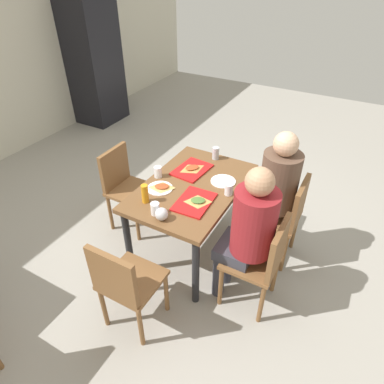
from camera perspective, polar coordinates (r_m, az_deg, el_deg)
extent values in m
cube|color=#9E998E|center=(3.40, 0.00, -9.26)|extent=(10.00, 10.00, 0.02)
cube|color=brown|center=(2.93, 0.00, 0.85)|extent=(1.19, 0.78, 0.04)
cylinder|color=black|center=(2.71, 0.63, -13.30)|extent=(0.06, 0.06, 0.70)
cylinder|color=black|center=(3.44, 9.14, -1.23)|extent=(0.06, 0.06, 0.70)
cylinder|color=black|center=(2.98, -10.69, -8.45)|extent=(0.06, 0.06, 0.70)
cylinder|color=black|center=(3.66, -0.45, 1.75)|extent=(0.06, 0.06, 0.70)
cube|color=brown|center=(2.70, 9.97, -11.25)|extent=(0.40, 0.40, 0.03)
cube|color=brown|center=(2.52, 14.33, -9.20)|extent=(0.38, 0.04, 0.40)
cylinder|color=brown|center=(2.80, 4.85, -15.56)|extent=(0.04, 0.04, 0.43)
cylinder|color=brown|center=(3.01, 7.62, -11.05)|extent=(0.04, 0.04, 0.43)
cylinder|color=brown|center=(2.74, 11.62, -17.99)|extent=(0.04, 0.04, 0.43)
cylinder|color=brown|center=(2.96, 13.85, -13.16)|extent=(0.04, 0.04, 0.43)
cube|color=brown|center=(3.13, 13.83, -4.06)|extent=(0.40, 0.40, 0.03)
cube|color=brown|center=(2.98, 17.68, -1.89)|extent=(0.38, 0.04, 0.40)
cylinder|color=brown|center=(3.19, 9.41, -8.05)|extent=(0.04, 0.04, 0.43)
cylinder|color=brown|center=(3.43, 11.46, -4.55)|extent=(0.04, 0.04, 0.43)
cylinder|color=brown|center=(3.14, 15.27, -9.96)|extent=(0.04, 0.04, 0.43)
cylinder|color=brown|center=(3.39, 16.88, -6.24)|extent=(0.04, 0.04, 0.43)
cube|color=brown|center=(3.41, -10.17, 0.25)|extent=(0.40, 0.40, 0.03)
cube|color=brown|center=(3.40, -12.96, 4.04)|extent=(0.38, 0.04, 0.40)
cylinder|color=brown|center=(3.57, -5.98, -2.12)|extent=(0.04, 0.04, 0.43)
cylinder|color=brown|center=(3.36, -9.21, -5.22)|extent=(0.04, 0.04, 0.43)
cylinder|color=brown|center=(3.74, -10.31, -0.55)|extent=(0.04, 0.04, 0.43)
cylinder|color=brown|center=(3.55, -13.62, -3.40)|extent=(0.04, 0.04, 0.43)
cube|color=brown|center=(2.57, -10.00, -14.37)|extent=(0.40, 0.40, 0.03)
cube|color=brown|center=(2.33, -13.28, -13.83)|extent=(0.04, 0.38, 0.40)
cylinder|color=brown|center=(2.90, -10.20, -13.73)|extent=(0.04, 0.04, 0.43)
cylinder|color=brown|center=(2.76, -4.36, -16.51)|extent=(0.04, 0.04, 0.43)
cylinder|color=brown|center=(2.76, -14.67, -18.24)|extent=(0.04, 0.04, 0.43)
cylinder|color=brown|center=(2.61, -8.66, -21.56)|extent=(0.04, 0.04, 0.43)
cylinder|color=#383842|center=(2.86, 4.52, -13.69)|extent=(0.10, 0.10, 0.46)
cylinder|color=#383842|center=(2.96, 5.87, -11.60)|extent=(0.10, 0.10, 0.46)
cube|color=#383842|center=(2.68, 7.50, -9.39)|extent=(0.32, 0.28, 0.10)
cylinder|color=maroon|center=(2.45, 10.43, -5.09)|extent=(0.32, 0.32, 0.52)
sphere|color=tan|center=(2.24, 11.38, 1.71)|extent=(0.20, 0.20, 0.20)
cylinder|color=#383842|center=(3.25, 9.02, -6.55)|extent=(0.10, 0.10, 0.46)
cylinder|color=#383842|center=(3.37, 10.02, -4.92)|extent=(0.10, 0.10, 0.46)
cube|color=#383842|center=(3.11, 11.74, -2.43)|extent=(0.32, 0.28, 0.10)
cylinder|color=brown|center=(2.92, 14.49, 1.73)|extent=(0.32, 0.32, 0.52)
sphere|color=#DBAD89|center=(2.74, 15.57, 7.80)|extent=(0.20, 0.20, 0.20)
cube|color=red|center=(2.71, 0.39, -1.67)|extent=(0.37, 0.28, 0.02)
cube|color=red|center=(3.11, -0.02, 3.80)|extent=(0.38, 0.29, 0.02)
cylinder|color=white|center=(2.89, -5.44, 0.63)|extent=(0.22, 0.22, 0.01)
cylinder|color=white|center=(2.97, 5.28, 1.82)|extent=(0.22, 0.22, 0.01)
pyramid|color=tan|center=(2.70, 1.00, -1.55)|extent=(0.19, 0.21, 0.01)
ellipsoid|color=#4C7233|center=(2.69, 1.01, -1.38)|extent=(0.13, 0.14, 0.01)
pyramid|color=#C68C47|center=(3.11, 0.02, 4.02)|extent=(0.22, 0.20, 0.01)
ellipsoid|color=#B74723|center=(3.10, 0.02, 4.17)|extent=(0.15, 0.14, 0.01)
pyramid|color=#DBAD60|center=(2.88, -5.12, 0.84)|extent=(0.19, 0.21, 0.01)
ellipsoid|color=#B74723|center=(2.88, -5.13, 1.00)|extent=(0.13, 0.15, 0.01)
cylinder|color=white|center=(3.02, -5.78, 3.39)|extent=(0.07, 0.07, 0.10)
cylinder|color=white|center=(2.80, 6.23, 0.46)|extent=(0.07, 0.07, 0.10)
cylinder|color=white|center=(2.59, -6.24, -2.82)|extent=(0.07, 0.07, 0.10)
cylinder|color=#B7BCC6|center=(3.28, 4.01, 6.55)|extent=(0.07, 0.07, 0.12)
cylinder|color=orange|center=(2.71, -7.95, -0.28)|extent=(0.06, 0.06, 0.16)
sphere|color=silver|center=(2.54, -5.16, -3.72)|extent=(0.10, 0.10, 0.10)
cube|color=black|center=(5.90, -16.15, 20.33)|extent=(0.70, 0.60, 1.90)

